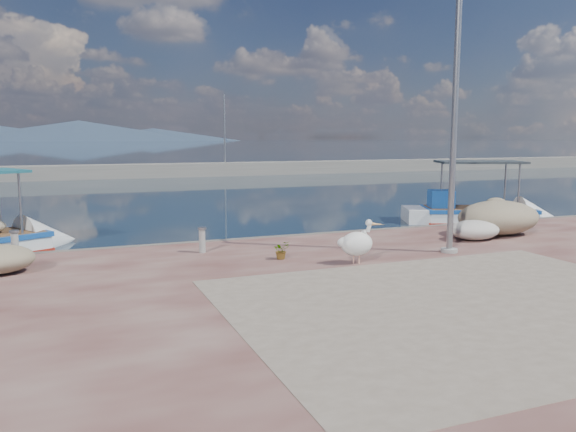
# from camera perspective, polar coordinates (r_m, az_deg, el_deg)

# --- Properties ---
(ground) EXTENTS (1400.00, 1400.00, 0.00)m
(ground) POSITION_cam_1_polar(r_m,az_deg,el_deg) (13.00, 6.24, -7.86)
(ground) COLOR #162635
(ground) RESTS_ON ground
(quay) EXTENTS (44.00, 22.00, 0.50)m
(quay) POSITION_cam_1_polar(r_m,az_deg,el_deg) (8.42, 26.48, -15.90)
(quay) COLOR #4F2522
(quay) RESTS_ON ground
(quay_patch) EXTENTS (9.00, 7.00, 0.01)m
(quay_patch) POSITION_cam_1_polar(r_m,az_deg,el_deg) (11.01, 18.38, -8.43)
(quay_patch) COLOR gray
(quay_patch) RESTS_ON quay
(breakwater) EXTENTS (120.00, 2.20, 7.50)m
(breakwater) POSITION_cam_1_polar(r_m,az_deg,el_deg) (51.47, -15.06, 4.44)
(breakwater) COLOR gray
(breakwater) RESTS_ON ground
(mountains) EXTENTS (370.00, 280.00, 22.00)m
(mountains) POSITION_cam_1_polar(r_m,az_deg,el_deg) (661.15, -20.93, 7.98)
(mountains) COLOR #28384C
(mountains) RESTS_ON ground
(boat_right) EXTENTS (6.54, 4.31, 3.00)m
(boat_right) POSITION_cam_1_polar(r_m,az_deg,el_deg) (24.98, 18.54, -0.03)
(boat_right) COLOR white
(boat_right) RESTS_ON ground
(pelican) EXTENTS (1.14, 0.70, 1.08)m
(pelican) POSITION_cam_1_polar(r_m,az_deg,el_deg) (13.68, 7.06, -2.73)
(pelican) COLOR tan
(pelican) RESTS_ON quay
(lamp_post) EXTENTS (0.44, 0.96, 7.00)m
(lamp_post) POSITION_cam_1_polar(r_m,az_deg,el_deg) (15.35, 16.47, 8.63)
(lamp_post) COLOR gray
(lamp_post) RESTS_ON quay
(bollard_near) EXTENTS (0.22, 0.22, 0.68)m
(bollard_near) POSITION_cam_1_polar(r_m,az_deg,el_deg) (15.08, -8.71, -2.31)
(bollard_near) COLOR gray
(bollard_near) RESTS_ON quay
(bollard_far) EXTENTS (0.24, 0.24, 0.72)m
(bollard_far) POSITION_cam_1_polar(r_m,az_deg,el_deg) (15.78, -25.99, -2.49)
(bollard_far) COLOR gray
(bollard_far) RESTS_ON quay
(potted_plant) EXTENTS (0.49, 0.45, 0.46)m
(potted_plant) POSITION_cam_1_polar(r_m,az_deg,el_deg) (14.14, -0.69, -3.48)
(potted_plant) COLOR #33722D
(potted_plant) RESTS_ON quay
(net_pile_c) EXTENTS (2.74, 1.95, 1.07)m
(net_pile_c) POSITION_cam_1_polar(r_m,az_deg,el_deg) (18.85, 20.58, -0.16)
(net_pile_c) COLOR tan
(net_pile_c) RESTS_ON quay
(net_pile_d) EXTENTS (1.58, 1.18, 0.59)m
(net_pile_d) POSITION_cam_1_polar(r_m,az_deg,el_deg) (17.70, 18.43, -1.35)
(net_pile_d) COLOR silver
(net_pile_d) RESTS_ON quay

